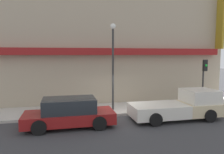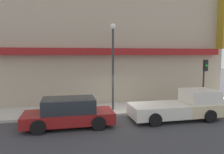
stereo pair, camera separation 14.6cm
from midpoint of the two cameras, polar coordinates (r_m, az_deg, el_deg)
The scene contains 8 objects.
ground_plane at distance 13.96m, azimuth 1.23°, elevation -10.20°, with size 80.00×80.00×0.00m, color #38383A.
sidewalk at distance 15.45m, azimuth -0.23°, elevation -8.31°, with size 36.00×3.21×0.16m.
building at distance 18.12m, azimuth -2.38°, elevation 12.33°, with size 19.80×3.80×11.83m.
pickup_truck at distance 13.89m, azimuth 17.26°, elevation -7.28°, with size 5.43×2.23×1.74m.
parked_car at distance 12.08m, azimuth -11.43°, elevation -9.17°, with size 4.78×2.11×1.55m.
fire_hydrant at distance 14.01m, azimuth -12.63°, elevation -8.06°, with size 0.19×0.19×0.75m.
street_lamp at distance 14.46m, azimuth -0.04°, elevation 5.31°, with size 0.36×0.36×5.73m.
traffic_light at distance 16.74m, azimuth 22.67°, elevation 0.67°, with size 0.28×0.42×3.35m.
Camera 1 is at (-3.34, -12.99, 3.88)m, focal length 35.00 mm.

